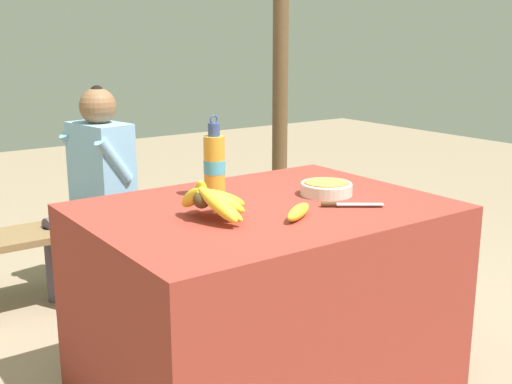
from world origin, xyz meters
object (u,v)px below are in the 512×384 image
Objects in this scene: water_bottle at (214,165)px; serving_bowl at (326,188)px; loose_banana_front at (298,212)px; support_post_far at (280,67)px; knife at (343,204)px; seated_vendor at (95,179)px; banana_bunch_green at (184,194)px; wooden_bench at (106,230)px; banana_bunch_ripe at (211,199)px.

serving_bowl is at bearing -31.28° from water_bottle.
support_post_far reaches higher than loose_banana_front.
serving_bowl is 0.19m from knife.
support_post_far is (1.36, 0.21, 0.52)m from seated_vendor.
banana_bunch_green is at bearing 85.85° from serving_bowl.
serving_bowl is at bearing -73.89° from wooden_bench.
water_bottle is (0.18, 0.26, 0.05)m from banana_bunch_ripe.
seated_vendor reaches higher than wooden_bench.
wooden_bench is (-0.08, 1.52, -0.43)m from loose_banana_front.
serving_bowl is 0.13× the size of wooden_bench.
banana_bunch_green is 1.08m from support_post_far.
water_bottle is at bearing -113.02° from banana_bunch_green.
serving_bowl is at bearing -94.15° from banana_bunch_green.
banana_bunch_ripe is 0.14× the size of support_post_far.
banana_bunch_ripe reaches higher than serving_bowl.
loose_banana_front is (0.25, -0.16, -0.05)m from banana_bunch_ripe.
loose_banana_front is at bearing -80.04° from water_bottle.
support_post_far reaches higher than water_bottle.
banana_bunch_green is at bearing 119.08° from knife.
banana_bunch_ripe is 0.50m from knife.
banana_bunch_green is (0.47, 1.10, -0.41)m from water_bottle.
loose_banana_front is 1.49m from seated_vendor.
serving_bowl reaches higher than loose_banana_front.
wooden_bench is at bearing -179.73° from banana_bunch_green.
knife is at bearing 93.09° from seated_vendor.
seated_vendor is at bearing 85.51° from banana_bunch_ripe.
water_bottle is at bearing 99.96° from loose_banana_front.
banana_bunch_green is 0.12× the size of support_post_far.
loose_banana_front reaches higher than wooden_bench.
knife reaches higher than wooden_bench.
water_bottle reaches higher than wooden_bench.
support_post_far is (0.91, 1.49, 0.38)m from serving_bowl.
serving_bowl is 1.36m from banana_bunch_green.
banana_bunch_green is (0.10, 1.33, -0.31)m from serving_bowl.
wooden_bench is at bearing 93.19° from loose_banana_front.
serving_bowl is at bearing 97.81° from seated_vendor.
seated_vendor is (-0.44, 1.28, -0.14)m from serving_bowl.
serving_bowl reaches higher than knife.
seated_vendor reaches higher than banana_bunch_ripe.
knife is (-0.07, -0.17, -0.02)m from serving_bowl.
banana_bunch_ripe reaches higher than loose_banana_front.
serving_bowl is at bearing 3.81° from banana_bunch_ripe.
serving_bowl is 0.45m from water_bottle.
seated_vendor is at bearing 139.78° from knife.
water_bottle is 0.20× the size of wooden_bench.
support_post_far reaches higher than banana_bunch_green.
loose_banana_front is 0.23m from knife.
banana_bunch_ripe reaches higher than banana_bunch_green.
water_bottle is 0.51m from knife.
wooden_bench is 0.50m from banana_bunch_green.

